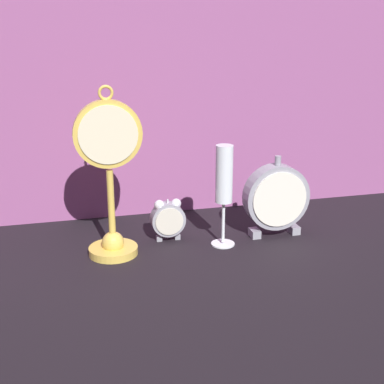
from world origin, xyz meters
TOP-DOWN VIEW (x-y plane):
  - ground_plane at (0.00, 0.00)m, footprint 4.00×4.00m
  - fabric_backdrop_drape at (0.00, 0.33)m, footprint 1.74×0.01m
  - pocket_watch_on_stand at (-0.17, 0.09)m, footprint 0.14×0.10m
  - alarm_clock_twin_bell at (-0.04, 0.14)m, footprint 0.07×0.03m
  - mantel_clock_silver at (0.20, 0.11)m, footprint 0.15×0.04m
  - champagne_flute at (0.07, 0.08)m, footprint 0.05×0.05m

SIDE VIEW (x-z plane):
  - ground_plane at x=0.00m, z-range 0.00..0.00m
  - alarm_clock_twin_bell at x=-0.04m, z-range 0.00..0.10m
  - mantel_clock_silver at x=0.20m, z-range 0.00..0.18m
  - champagne_flute at x=0.07m, z-range 0.03..0.25m
  - pocket_watch_on_stand at x=-0.17m, z-range -0.02..0.33m
  - fabric_backdrop_drape at x=0.00m, z-range 0.00..0.61m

